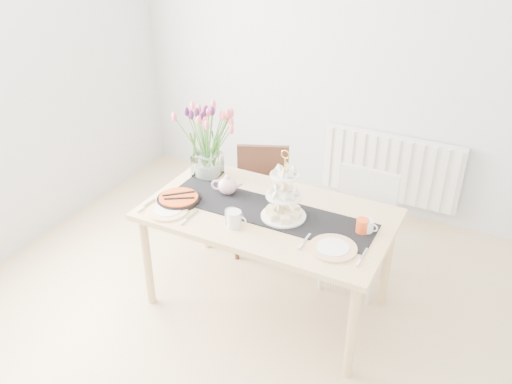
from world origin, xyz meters
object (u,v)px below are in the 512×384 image
at_px(chair_brown, 262,191).
at_px(cake_stand, 284,201).
at_px(radiator, 391,168).
at_px(mug_white, 234,219).
at_px(mug_grey, 232,217).
at_px(plate_left, 168,211).
at_px(teapot, 228,186).
at_px(mug_orange, 362,226).
at_px(dining_table, 268,222).
at_px(tulip_vase, 206,131).
at_px(chair_white, 361,221).
at_px(tart_tin, 179,199).
at_px(plate_right, 333,248).
at_px(cream_jug, 367,226).

xyz_separation_m(chair_brown, cake_stand, (0.49, -0.67, 0.39)).
relative_size(radiator, mug_white, 11.07).
xyz_separation_m(mug_grey, mug_white, (0.03, -0.02, 0.01)).
bearing_deg(mug_white, mug_grey, 136.03).
bearing_deg(plate_left, teapot, 58.30).
relative_size(mug_orange, plate_left, 0.35).
height_order(dining_table, mug_orange, mug_orange).
relative_size(tulip_vase, cake_stand, 1.52).
height_order(mug_orange, plate_left, mug_orange).
bearing_deg(chair_brown, mug_white, -97.07).
bearing_deg(plate_left, chair_white, 39.26).
bearing_deg(chair_white, tulip_vase, -163.46).
relative_size(tart_tin, plate_right, 1.03).
relative_size(chair_white, mug_orange, 9.26).
bearing_deg(radiator, mug_grey, -107.27).
bearing_deg(chair_white, plate_right, -85.95).
xyz_separation_m(radiator, chair_brown, (-0.79, -0.93, 0.03)).
relative_size(cake_stand, mug_orange, 4.54).
relative_size(cake_stand, mug_white, 3.89).
bearing_deg(cream_jug, mug_white, -149.72).
xyz_separation_m(teapot, mug_grey, (0.21, -0.31, -0.02)).
xyz_separation_m(tulip_vase, cream_jug, (1.25, -0.18, -0.31)).
distance_m(dining_table, cake_stand, 0.23).
xyz_separation_m(cake_stand, plate_right, (0.40, -0.18, -0.11)).
xyz_separation_m(teapot, plate_right, (0.87, -0.28, -0.06)).
xyz_separation_m(chair_white, plate_left, (-1.05, -0.86, 0.26)).
bearing_deg(cream_jug, chair_white, 115.55).
bearing_deg(plate_left, dining_table, 26.95).
distance_m(mug_orange, plate_right, 0.26).
height_order(dining_table, chair_white, chair_white).
height_order(chair_white, cream_jug, chair_white).
distance_m(radiator, tulip_vase, 1.80).
bearing_deg(tart_tin, plate_right, -2.32).
xyz_separation_m(dining_table, teapot, (-0.35, 0.08, 0.14)).
height_order(chair_brown, chair_white, chair_white).
distance_m(dining_table, mug_grey, 0.30).
xyz_separation_m(chair_brown, plate_left, (-0.21, -0.95, 0.28)).
bearing_deg(radiator, plate_right, -86.85).
relative_size(dining_table, chair_white, 1.86).
height_order(chair_white, mug_white, chair_white).
bearing_deg(chair_white, radiator, 93.20).
bearing_deg(mug_grey, plate_left, 146.10).
bearing_deg(cream_jug, dining_table, -166.81).
height_order(radiator, chair_white, chair_white).
xyz_separation_m(cream_jug, mug_grey, (-0.78, -0.30, 0.01)).
relative_size(tart_tin, mug_orange, 3.14).
distance_m(chair_white, mug_grey, 1.04).
relative_size(radiator, plate_right, 4.25).
xyz_separation_m(chair_white, mug_white, (-0.58, -0.81, 0.30)).
bearing_deg(dining_table, radiator, 75.10).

